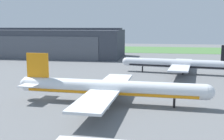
{
  "coord_description": "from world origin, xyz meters",
  "views": [
    {
      "loc": [
        29.45,
        -68.17,
        19.29
      ],
      "look_at": [
        13.85,
        24.7,
        4.02
      ],
      "focal_mm": 44.96,
      "sensor_mm": 36.0,
      "label": 1
    }
  ],
  "objects_px": {
    "maintenance_hangar": "(53,43)",
    "airliner_far_right": "(180,64)",
    "airliner_near_right": "(109,88)",
    "fuel_bowser": "(42,81)"
  },
  "relations": [
    {
      "from": "airliner_far_right",
      "to": "fuel_bowser",
      "type": "height_order",
      "value": "airliner_far_right"
    },
    {
      "from": "maintenance_hangar",
      "to": "airliner_far_right",
      "type": "xyz_separation_m",
      "value": [
        71.5,
        -48.78,
        -4.37
      ]
    },
    {
      "from": "airliner_far_right",
      "to": "airliner_near_right",
      "type": "bearing_deg",
      "value": -113.01
    },
    {
      "from": "maintenance_hangar",
      "to": "airliner_near_right",
      "type": "relative_size",
      "value": 1.72
    },
    {
      "from": "fuel_bowser",
      "to": "maintenance_hangar",
      "type": "bearing_deg",
      "value": 108.6
    },
    {
      "from": "maintenance_hangar",
      "to": "airliner_far_right",
      "type": "bearing_deg",
      "value": -34.3
    },
    {
      "from": "airliner_near_right",
      "to": "fuel_bowser",
      "type": "height_order",
      "value": "airliner_near_right"
    },
    {
      "from": "airliner_far_right",
      "to": "fuel_bowser",
      "type": "relative_size",
      "value": 9.69
    },
    {
      "from": "airliner_near_right",
      "to": "fuel_bowser",
      "type": "bearing_deg",
      "value": 143.57
    },
    {
      "from": "maintenance_hangar",
      "to": "airliner_far_right",
      "type": "relative_size",
      "value": 1.82
    }
  ]
}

